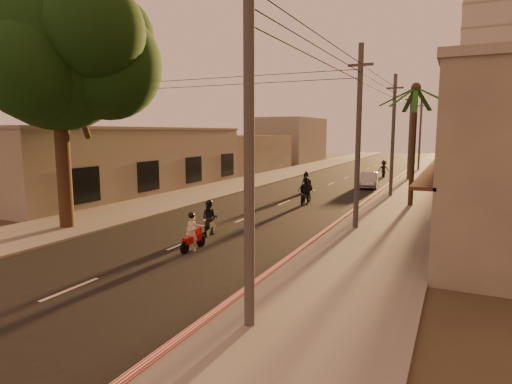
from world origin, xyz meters
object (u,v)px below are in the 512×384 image
scooter_mid_a (210,219)px  scooter_far_b (384,169)px  scooter_far_a (306,183)px  broadleaf_tree (65,55)px  palm_tree (416,95)px  scooter_red (192,234)px  scooter_mid_b (306,192)px  parked_car (369,180)px

scooter_mid_a → scooter_far_b: scooter_far_b is taller
scooter_far_a → scooter_far_b: size_ratio=0.92×
broadleaf_tree → palm_tree: broadleaf_tree is taller
scooter_red → scooter_mid_b: size_ratio=0.86×
broadleaf_tree → palm_tree: bearing=43.5°
broadleaf_tree → scooter_red: 10.89m
parked_car → palm_tree: bearing=-71.7°
broadleaf_tree → parked_car: broadleaf_tree is taller
scooter_mid_a → scooter_far_a: scooter_far_a is taller
scooter_far_b → palm_tree: bearing=-90.4°
scooter_red → scooter_far_a: size_ratio=0.96×
palm_tree → scooter_red: bearing=-115.5°
scooter_red → scooter_far_a: bearing=95.5°
palm_tree → scooter_mid_b: 9.24m
scooter_red → scooter_mid_a: 2.86m
scooter_red → scooter_mid_b: (0.55, 12.76, 0.13)m
broadleaf_tree → scooter_mid_b: broadleaf_tree is taller
broadleaf_tree → parked_car: bearing=65.4°
scooter_far_b → scooter_far_a: bearing=-118.8°
scooter_mid_a → scooter_far_a: (-0.42, 15.46, 0.01)m
palm_tree → scooter_far_b: size_ratio=4.36×
parked_car → scooter_mid_a: bearing=-107.6°
scooter_red → scooter_far_b: (2.52, 32.81, 0.15)m
scooter_mid_b → scooter_far_b: 20.14m
scooter_far_a → palm_tree: bearing=-12.0°
scooter_mid_b → scooter_far_b: size_ratio=1.03×
scooter_far_b → parked_car: 9.39m
scooter_mid_a → palm_tree: bearing=39.9°
palm_tree → scooter_red: size_ratio=4.94×
palm_tree → scooter_far_b: bearing=104.0°
scooter_mid_a → scooter_mid_b: (1.38, 10.03, 0.07)m
scooter_mid_a → scooter_mid_b: 10.12m
scooter_far_b → broadleaf_tree: bearing=-121.9°
parked_car → scooter_red: bearing=-104.5°
scooter_far_a → scooter_mid_a: bearing=-77.5°
scooter_far_a → scooter_mid_b: bearing=-60.8°
scooter_far_a → parked_car: size_ratio=0.41×
scooter_far_a → parked_car: (3.98, 5.24, -0.10)m
broadleaf_tree → parked_car: (10.33, 22.58, -7.80)m
broadleaf_tree → scooter_mid_a: 10.43m
broadleaf_tree → scooter_mid_b: (8.14, 11.92, -7.63)m
scooter_far_b → scooter_mid_a: bearing=-110.7°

